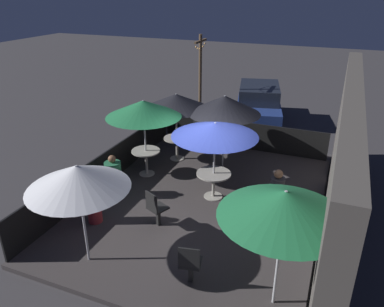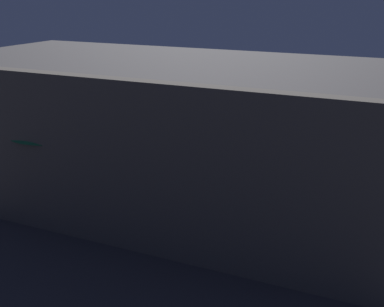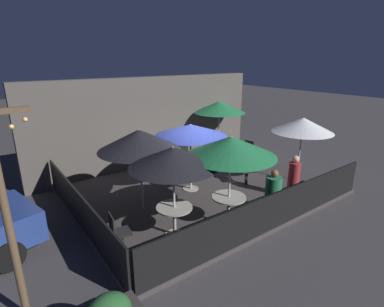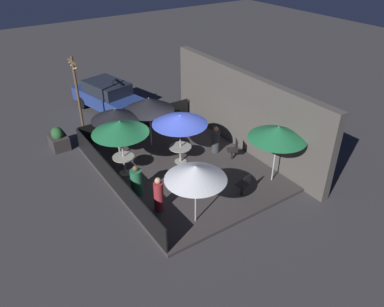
{
  "view_description": "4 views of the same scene",
  "coord_description": "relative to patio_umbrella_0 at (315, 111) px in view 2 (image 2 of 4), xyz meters",
  "views": [
    {
      "loc": [
        7.98,
        2.93,
        5.33
      ],
      "look_at": [
        -0.46,
        -0.5,
        1.22
      ],
      "focal_mm": 35.0,
      "sensor_mm": 36.0,
      "label": 1
    },
    {
      "loc": [
        -5.06,
        11.59,
        5.15
      ],
      "look_at": [
        0.48,
        0.05,
        1.09
      ],
      "focal_mm": 50.0,
      "sensor_mm": 36.0,
      "label": 2
    },
    {
      "loc": [
        -5.48,
        -6.94,
        4.13
      ],
      "look_at": [
        -0.27,
        0.17,
        1.31
      ],
      "focal_mm": 28.0,
      "sensor_mm": 36.0,
      "label": 3
    },
    {
      "loc": [
        10.84,
        -6.78,
        8.5
      ],
      "look_at": [
        0.86,
        -0.04,
        1.17
      ],
      "focal_mm": 35.0,
      "sensor_mm": 36.0,
      "label": 4
    }
  ],
  "objects": [
    {
      "name": "patron_2",
      "position": [
        2.79,
        -0.59,
        -1.43
      ],
      "size": [
        0.44,
        0.44,
        1.2
      ],
      "rotation": [
        0.0,
        0.0,
        3.16
      ],
      "color": "#236642",
      "rests_on": "patio_deck"
    },
    {
      "name": "ground_plane",
      "position": [
        2.16,
        1.71,
        -2.07
      ],
      "size": [
        60.0,
        60.0,
        0.0
      ],
      "primitive_type": "plane",
      "color": "#383538"
    },
    {
      "name": "fence_front",
      "position": [
        2.16,
        -1.19,
        -1.48
      ],
      "size": [
        7.55,
        0.05,
        0.95
      ],
      "color": "black",
      "rests_on": "patio_deck"
    },
    {
      "name": "patio_umbrella_3",
      "position": [
        -0.04,
        1.55,
        0.05
      ],
      "size": [
        2.16,
        2.16,
        2.28
      ],
      "color": "#B2B2B7",
      "rests_on": "patio_deck"
    },
    {
      "name": "patio_umbrella_5",
      "position": [
        5.21,
        0.33,
        -0.02
      ],
      "size": [
        1.97,
        1.97,
        2.17
      ],
      "color": "#B2B2B7",
      "rests_on": "patio_deck"
    },
    {
      "name": "dining_table_2",
      "position": [
        1.34,
        -0.4,
        -1.34
      ],
      "size": [
        0.84,
        0.84,
        0.78
      ],
      "color": "#9E998E",
      "rests_on": "patio_deck"
    },
    {
      "name": "patron_0",
      "position": [
        4.0,
        -0.36,
        -1.36
      ],
      "size": [
        0.43,
        0.43,
        1.3
      ],
      "rotation": [
        0.0,
        0.0,
        5.1
      ],
      "color": "maroon",
      "rests_on": "patio_deck"
    },
    {
      "name": "patio_umbrella_1",
      "position": [
        1.84,
        1.89,
        -0.02
      ],
      "size": [
        2.21,
        2.21,
        2.11
      ],
      "color": "#B2B2B7",
      "rests_on": "patio_deck"
    },
    {
      "name": "building_wall",
      "position": [
        2.16,
        4.89,
        -0.34
      ],
      "size": [
        9.35,
        0.36,
        3.46
      ],
      "color": "#4C4742",
      "rests_on": "ground_plane"
    },
    {
      "name": "dining_table_1",
      "position": [
        1.84,
        1.89,
        -1.39
      ],
      "size": [
        0.91,
        0.91,
        0.71
      ],
      "color": "#9E998E",
      "rests_on": "patio_deck"
    },
    {
      "name": "patio_chair_2",
      "position": [
        2.91,
        3.83,
        -1.46
      ],
      "size": [
        0.54,
        0.54,
        0.9
      ],
      "rotation": [
        0.0,
        0.0,
        -2.07
      ],
      "color": "black",
      "rests_on": "patio_deck"
    },
    {
      "name": "fence_side_left",
      "position": [
        -1.67,
        1.71,
        -1.48
      ],
      "size": [
        0.05,
        5.7,
        0.95
      ],
      "color": "black",
      "rests_on": "patio_deck"
    },
    {
      "name": "patio_umbrella_2",
      "position": [
        1.34,
        -0.4,
        0.1
      ],
      "size": [
        2.15,
        2.15,
        2.29
      ],
      "color": "#B2B2B7",
      "rests_on": "patio_deck"
    },
    {
      "name": "patio_chair_1",
      "position": [
        3.62,
        1.09,
        -1.45
      ],
      "size": [
        0.53,
        0.53,
        0.93
      ],
      "rotation": [
        0.0,
        0.0,
        2.72
      ],
      "color": "black",
      "rests_on": "patio_deck"
    },
    {
      "name": "dining_table_0",
      "position": [
        0.0,
        -0.0,
        -1.37
      ],
      "size": [
        0.84,
        0.84,
        0.74
      ],
      "color": "#9E998E",
      "rests_on": "patio_deck"
    },
    {
      "name": "patron_1",
      "position": [
        2.01,
        3.58,
        -1.41
      ],
      "size": [
        0.48,
        0.48,
        1.2
      ],
      "rotation": [
        0.0,
        0.0,
        5.32
      ],
      "color": "#333338",
      "rests_on": "patio_deck"
    },
    {
      "name": "patio_chair_3",
      "position": [
        5.06,
        2.54,
        -1.46
      ],
      "size": [
        0.47,
        0.47,
        0.91
      ],
      "rotation": [
        0.0,
        0.0,
        -2.94
      ],
      "color": "black",
      "rests_on": "patio_deck"
    },
    {
      "name": "patio_deck",
      "position": [
        2.16,
        1.71,
        -2.01
      ],
      "size": [
        7.75,
        5.9,
        0.12
      ],
      "color": "#383333",
      "rests_on": "ground_plane"
    },
    {
      "name": "patio_umbrella_0",
      "position": [
        0.0,
        0.0,
        0.0
      ],
      "size": [
        2.0,
        2.0,
        2.18
      ],
      "color": "#B2B2B7",
      "rests_on": "patio_deck"
    },
    {
      "name": "patio_umbrella_4",
      "position": [
        4.93,
        4.1,
        0.11
      ],
      "size": [
        2.15,
        2.15,
        2.3
      ],
      "color": "#B2B2B7",
      "rests_on": "patio_deck"
    },
    {
      "name": "patio_chair_0",
      "position": [
        -1.32,
        0.17,
        -1.46
      ],
      "size": [
        0.45,
        0.45,
        0.91
      ],
      "rotation": [
        0.0,
        0.0,
        -0.13
      ],
      "color": "black",
      "rests_on": "patio_deck"
    }
  ]
}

